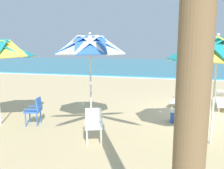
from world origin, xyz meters
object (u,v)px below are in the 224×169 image
object	(u,v)px
sun_lounger_1	(183,98)
plastic_chair_0	(200,114)
plastic_chair_2	(35,109)
beach_umbrella_1	(90,47)
beach_umbrella_0	(217,50)
cooler_box	(178,116)
plastic_chair_1	(94,123)

from	to	relation	value
sun_lounger_1	plastic_chair_0	bearing A→B (deg)	-82.98
plastic_chair_0	plastic_chair_2	bearing A→B (deg)	-170.01
beach_umbrella_1	sun_lounger_1	world-z (taller)	beach_umbrella_1
beach_umbrella_1	sun_lounger_1	bearing A→B (deg)	55.51
beach_umbrella_0	cooler_box	world-z (taller)	beach_umbrella_0
plastic_chair_0	cooler_box	size ratio (longest dim) A/B	1.73
plastic_chair_0	cooler_box	distance (m)	0.90
cooler_box	plastic_chair_2	bearing A→B (deg)	-161.26
plastic_chair_2	sun_lounger_1	bearing A→B (deg)	41.84
cooler_box	plastic_chair_1	bearing A→B (deg)	-133.10
plastic_chair_0	plastic_chair_1	xyz separation A→B (m)	(-2.69, -1.63, 0.00)
plastic_chair_2	plastic_chair_1	bearing A→B (deg)	-18.53
beach_umbrella_1	plastic_chair_1	world-z (taller)	beach_umbrella_1
plastic_chair_0	plastic_chair_2	size ratio (longest dim) A/B	1.00
plastic_chair_1	beach_umbrella_1	bearing A→B (deg)	115.19
plastic_chair_0	sun_lounger_1	distance (m)	3.23
plastic_chair_0	cooler_box	world-z (taller)	plastic_chair_0
beach_umbrella_0	plastic_chair_2	distance (m)	5.46
plastic_chair_1	sun_lounger_1	size ratio (longest dim) A/B	0.39
beach_umbrella_0	sun_lounger_1	world-z (taller)	beach_umbrella_0
plastic_chair_1	cooler_box	world-z (taller)	plastic_chair_1
cooler_box	beach_umbrella_1	bearing A→B (deg)	-151.74
cooler_box	beach_umbrella_0	bearing A→B (deg)	-62.74
plastic_chair_1	sun_lounger_1	distance (m)	5.35
beach_umbrella_0	plastic_chair_1	bearing A→B (deg)	-166.58
plastic_chair_0	beach_umbrella_1	xyz separation A→B (m)	(-3.11, -0.74, 1.94)
plastic_chair_1	plastic_chair_2	world-z (taller)	same
plastic_chair_1	beach_umbrella_0	bearing A→B (deg)	13.42
plastic_chair_2	sun_lounger_1	world-z (taller)	plastic_chair_2
beach_umbrella_0	beach_umbrella_1	xyz separation A→B (m)	(-3.29, 0.20, 0.10)
plastic_chair_0	plastic_chair_2	xyz separation A→B (m)	(-4.95, -0.87, 0.00)
beach_umbrella_0	sun_lounger_1	bearing A→B (deg)	98.00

